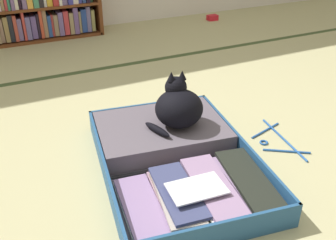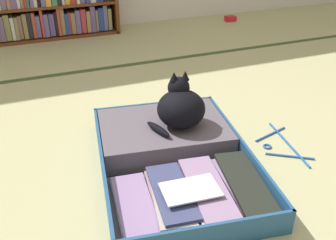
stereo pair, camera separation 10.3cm
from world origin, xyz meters
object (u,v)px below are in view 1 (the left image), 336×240
at_px(black_cat, 178,107).
at_px(small_red_pouch, 212,18).
at_px(clothes_hanger, 277,140).
at_px(open_suitcase, 173,153).

bearing_deg(black_cat, small_red_pouch, 54.39).
xyz_separation_m(black_cat, clothes_hanger, (0.44, -0.19, -0.19)).
bearing_deg(open_suitcase, clothes_hanger, -7.17).
distance_m(open_suitcase, small_red_pouch, 2.42).
xyz_separation_m(open_suitcase, black_cat, (0.08, 0.13, 0.15)).
relative_size(open_suitcase, small_red_pouch, 9.79).
distance_m(black_cat, clothes_hanger, 0.52).
bearing_deg(clothes_hanger, black_cat, 156.47).
distance_m(clothes_hanger, small_red_pouch, 2.21).
relative_size(open_suitcase, black_cat, 3.47).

